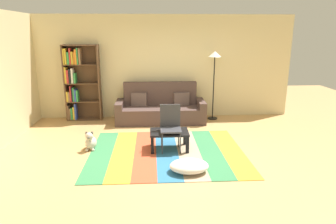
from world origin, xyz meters
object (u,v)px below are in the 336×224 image
couch (160,109)px  pouf (189,166)px  bookshelf (78,82)px  tv_remote (167,130)px  folding_chair (170,124)px  dog (91,142)px  coffee_table (169,134)px  standing_lamp (215,63)px

couch → pouf: couch is taller
bookshelf → pouf: bookshelf is taller
tv_remote → folding_chair: size_ratio=0.17×
couch → dog: bearing=-128.0°
couch → folding_chair: 1.95m
coffee_table → folding_chair: size_ratio=0.83×
couch → pouf: size_ratio=3.48×
pouf → tv_remote: (-0.32, 1.05, 0.27)m
bookshelf → standing_lamp: bearing=-2.1°
coffee_table → standing_lamp: bearing=58.2°
standing_lamp → pouf: bearing=-108.2°
dog → pouf: bearing=-31.2°
bookshelf → coffee_table: bearing=-44.7°
couch → folding_chair: size_ratio=2.51×
dog → standing_lamp: (2.84, 2.00, 1.33)m
coffee_table → couch: bearing=93.3°
pouf → couch: bearing=97.3°
coffee_table → tv_remote: (-0.05, 0.03, 0.07)m
pouf → dog: size_ratio=1.63×
couch → pouf: (0.38, -2.96, -0.22)m
couch → coffee_table: couch is taller
folding_chair → pouf: bearing=-48.0°
couch → tv_remote: bearing=-88.2°
coffee_table → folding_chair: (0.02, -0.01, 0.22)m
couch → bookshelf: bearing=172.4°
couch → dog: (-1.44, -1.85, -0.18)m
folding_chair → bookshelf: bearing=163.9°
tv_remote → bookshelf: bearing=152.0°
dog → folding_chair: 1.63m
couch → bookshelf: (-2.12, 0.28, 0.68)m
pouf → dog: (-1.82, 1.11, 0.05)m
pouf → folding_chair: bearing=103.6°
pouf → folding_chair: 1.13m
dog → folding_chair: (1.58, -0.09, 0.37)m
coffee_table → folding_chair: folding_chair is taller
pouf → dog: dog is taller
folding_chair → dog: bearing=-154.8°
coffee_table → dog: 1.57m
couch → bookshelf: size_ratio=1.16×
standing_lamp → folding_chair: bearing=-121.2°
folding_chair → coffee_table: bearing=-168.4°
pouf → tv_remote: bearing=106.9°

